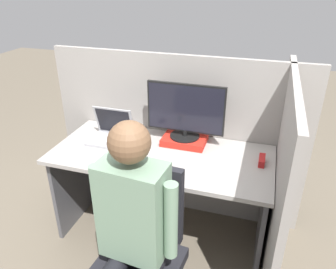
% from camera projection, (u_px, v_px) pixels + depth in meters
% --- Properties ---
extents(ground_plane, '(12.00, 12.00, 0.00)m').
position_uv_depth(ground_plane, '(147.00, 266.00, 2.37)').
color(ground_plane, '#665B4C').
extents(cubicle_panel_back, '(2.07, 0.04, 1.37)m').
position_uv_depth(cubicle_panel_back, '(176.00, 137.00, 2.69)').
color(cubicle_panel_back, gray).
rests_on(cubicle_panel_back, ground).
extents(cubicle_panel_right, '(0.04, 1.36, 1.37)m').
position_uv_depth(cubicle_panel_right, '(278.00, 186.00, 2.09)').
color(cubicle_panel_right, gray).
rests_on(cubicle_panel_right, ground).
extents(desk, '(1.57, 0.71, 0.75)m').
position_uv_depth(desk, '(161.00, 174.00, 2.42)').
color(desk, '#9E9993').
rests_on(desk, ground).
extents(paper_box, '(0.32, 0.24, 0.05)m').
position_uv_depth(paper_box, '(185.00, 140.00, 2.47)').
color(paper_box, red).
rests_on(paper_box, desk).
extents(monitor, '(0.57, 0.22, 0.41)m').
position_uv_depth(monitor, '(185.00, 111.00, 2.37)').
color(monitor, black).
rests_on(monitor, paper_box).
extents(laptop, '(0.31, 0.24, 0.25)m').
position_uv_depth(laptop, '(111.00, 134.00, 2.49)').
color(laptop, '#99999E').
rests_on(laptop, desk).
extents(mouse, '(0.06, 0.05, 0.03)m').
position_uv_depth(mouse, '(134.00, 156.00, 2.27)').
color(mouse, black).
rests_on(mouse, desk).
extents(stapler, '(0.04, 0.13, 0.05)m').
position_uv_depth(stapler, '(262.00, 160.00, 2.20)').
color(stapler, '#A31919').
rests_on(stapler, desk).
extents(carrot_toy, '(0.05, 0.13, 0.05)m').
position_uv_depth(carrot_toy, '(145.00, 168.00, 2.11)').
color(carrot_toy, orange).
rests_on(carrot_toy, desk).
extents(office_chair, '(0.53, 0.58, 0.95)m').
position_uv_depth(office_chair, '(141.00, 246.00, 1.90)').
color(office_chair, black).
rests_on(office_chair, ground).
extents(person, '(0.48, 0.44, 1.32)m').
position_uv_depth(person, '(131.00, 227.00, 1.64)').
color(person, black).
rests_on(person, ground).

